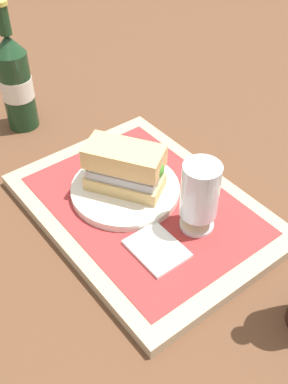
# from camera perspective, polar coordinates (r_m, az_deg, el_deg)

# --- Properties ---
(ground_plane) EXTENTS (3.00, 3.00, 0.00)m
(ground_plane) POSITION_cam_1_polar(r_m,az_deg,el_deg) (0.82, 0.00, -2.56)
(ground_plane) COLOR brown
(tray) EXTENTS (0.44, 0.32, 0.02)m
(tray) POSITION_cam_1_polar(r_m,az_deg,el_deg) (0.82, 0.00, -2.06)
(tray) COLOR tan
(tray) RESTS_ON ground_plane
(placemat) EXTENTS (0.38, 0.27, 0.00)m
(placemat) POSITION_cam_1_polar(r_m,az_deg,el_deg) (0.81, 0.00, -1.53)
(placemat) COLOR #9E2D2D
(placemat) RESTS_ON tray
(plate) EXTENTS (0.19, 0.19, 0.01)m
(plate) POSITION_cam_1_polar(r_m,az_deg,el_deg) (0.83, -2.26, 0.27)
(plate) COLOR silver
(plate) RESTS_ON placemat
(sandwich) EXTENTS (0.14, 0.12, 0.08)m
(sandwich) POSITION_cam_1_polar(r_m,az_deg,el_deg) (0.79, -2.13, 2.89)
(sandwich) COLOR tan
(sandwich) RESTS_ON plate
(beer_glass) EXTENTS (0.06, 0.06, 0.12)m
(beer_glass) POSITION_cam_1_polar(r_m,az_deg,el_deg) (0.73, 6.72, -0.35)
(beer_glass) COLOR silver
(beer_glass) RESTS_ON placemat
(napkin_folded) EXTENTS (0.09, 0.07, 0.01)m
(napkin_folded) POSITION_cam_1_polar(r_m,az_deg,el_deg) (0.74, 1.54, -6.84)
(napkin_folded) COLOR white
(napkin_folded) RESTS_ON placemat
(second_bottle) EXTENTS (0.07, 0.07, 0.27)m
(second_bottle) POSITION_cam_1_polar(r_m,az_deg,el_deg) (1.01, -15.18, 12.72)
(second_bottle) COLOR #19381E
(second_bottle) RESTS_ON ground_plane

